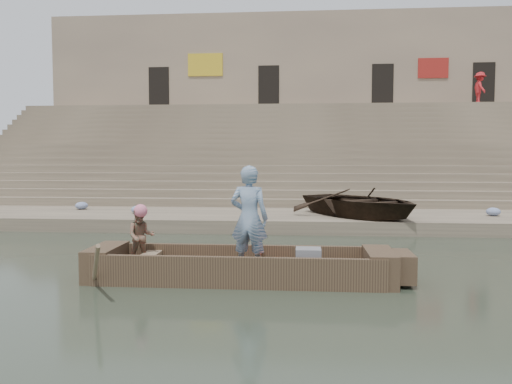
# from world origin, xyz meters

# --- Properties ---
(ground) EXTENTS (120.00, 120.00, 0.00)m
(ground) POSITION_xyz_m (0.00, 0.00, 0.00)
(ground) COLOR #252E23
(ground) RESTS_ON ground
(lower_landing) EXTENTS (32.00, 4.00, 0.40)m
(lower_landing) POSITION_xyz_m (0.00, 8.00, 0.20)
(lower_landing) COLOR gray
(lower_landing) RESTS_ON ground
(mid_landing) EXTENTS (32.00, 3.00, 2.80)m
(mid_landing) POSITION_xyz_m (0.00, 15.50, 1.40)
(mid_landing) COLOR gray
(mid_landing) RESTS_ON ground
(upper_landing) EXTENTS (32.00, 3.00, 5.20)m
(upper_landing) POSITION_xyz_m (0.00, 22.50, 2.60)
(upper_landing) COLOR gray
(upper_landing) RESTS_ON ground
(ghat_steps) EXTENTS (32.00, 11.00, 5.20)m
(ghat_steps) POSITION_xyz_m (0.00, 17.19, 1.80)
(ghat_steps) COLOR gray
(ghat_steps) RESTS_ON ground
(building_wall) EXTENTS (32.00, 5.07, 11.20)m
(building_wall) POSITION_xyz_m (0.00, 26.50, 5.60)
(building_wall) COLOR #9E876B
(building_wall) RESTS_ON ground
(main_rowboat) EXTENTS (5.00, 1.30, 0.22)m
(main_rowboat) POSITION_xyz_m (-1.05, 0.38, 0.11)
(main_rowboat) COLOR brown
(main_rowboat) RESTS_ON ground
(rowboat_trim) EXTENTS (6.04, 2.63, 1.77)m
(rowboat_trim) POSITION_xyz_m (-0.84, 0.38, 0.31)
(rowboat_trim) COLOR brown
(rowboat_trim) RESTS_ON ground
(standing_man) EXTENTS (0.77, 0.58, 1.92)m
(standing_man) POSITION_xyz_m (-0.86, 0.25, 1.18)
(standing_man) COLOR navy
(standing_man) RESTS_ON main_rowboat
(rowing_man) EXTENTS (0.64, 0.56, 1.10)m
(rowing_man) POSITION_xyz_m (-2.97, 0.57, 0.77)
(rowing_man) COLOR #267251
(rowing_man) RESTS_ON main_rowboat
(television) EXTENTS (0.46, 0.42, 0.40)m
(television) POSITION_xyz_m (0.20, 0.38, 0.42)
(television) COLOR gray
(television) RESTS_ON main_rowboat
(beached_rowboat) EXTENTS (5.14, 5.36, 0.90)m
(beached_rowboat) POSITION_xyz_m (1.92, 7.39, 0.85)
(beached_rowboat) COLOR #2D2116
(beached_rowboat) RESTS_ON lower_landing
(pedestrian) EXTENTS (0.75, 1.22, 1.83)m
(pedestrian) POSITION_xyz_m (10.15, 22.02, 6.12)
(pedestrian) COLOR red
(pedestrian) RESTS_ON upper_landing
(cloth_bundles) EXTENTS (14.27, 1.94, 0.26)m
(cloth_bundles) POSITION_xyz_m (-2.15, 8.39, 0.53)
(cloth_bundles) COLOR #3F5999
(cloth_bundles) RESTS_ON lower_landing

